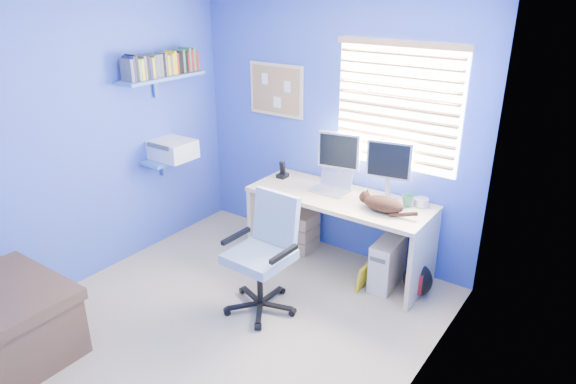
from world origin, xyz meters
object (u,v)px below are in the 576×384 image
Objects in this scene: desk at (338,232)px; office_chair at (264,268)px; cat at (383,204)px; tower_pc at (388,263)px; laptop at (330,180)px.

office_chair is (-0.18, -0.91, -0.00)m from desk.
desk is 0.64m from cat.
cat is 1.15m from office_chair.
tower_pc is (0.52, -0.01, -0.14)m from desk.
laptop is 0.34× the size of office_chair.
laptop is 0.61m from cat.
laptop is at bearing 160.27° from desk.
office_chair is at bearing -101.36° from desk.
office_chair is at bearing -118.87° from cat.
office_chair reaches higher than laptop.
office_chair is at bearing -130.64° from tower_pc.
tower_pc is at bearing 51.94° from office_chair.
cat is (0.59, -0.12, -0.05)m from laptop.
tower_pc is at bearing -1.57° from desk.
laptop is (-0.13, 0.05, 0.48)m from desk.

